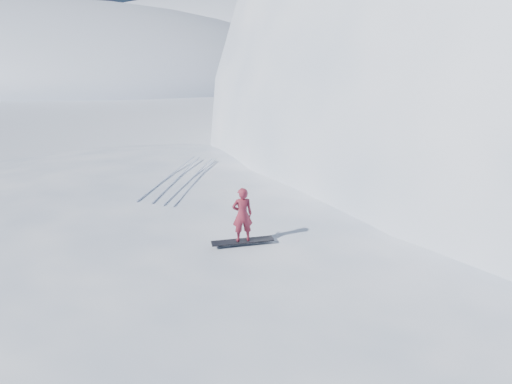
% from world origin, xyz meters
% --- Properties ---
extents(ground, '(400.00, 400.00, 0.00)m').
position_xyz_m(ground, '(0.00, 0.00, 0.00)').
color(ground, white).
rests_on(ground, ground).
extents(near_ridge, '(36.00, 28.00, 4.80)m').
position_xyz_m(near_ridge, '(1.00, 3.00, 0.00)').
color(near_ridge, white).
rests_on(near_ridge, ground).
extents(peak_shoulder, '(28.00, 24.00, 18.00)m').
position_xyz_m(peak_shoulder, '(10.00, 20.00, 0.00)').
color(peak_shoulder, white).
rests_on(peak_shoulder, ground).
extents(far_ridge_a, '(120.00, 70.00, 28.00)m').
position_xyz_m(far_ridge_a, '(-70.00, 60.00, 0.00)').
color(far_ridge_a, white).
rests_on(far_ridge_a, ground).
extents(far_ridge_c, '(140.00, 90.00, 36.00)m').
position_xyz_m(far_ridge_c, '(-40.00, 110.00, 0.00)').
color(far_ridge_c, white).
rests_on(far_ridge_c, ground).
extents(wind_bumps, '(16.00, 14.40, 1.00)m').
position_xyz_m(wind_bumps, '(-0.56, 2.12, 0.00)').
color(wind_bumps, white).
rests_on(wind_bumps, ground).
extents(snowboard, '(1.59, 1.22, 0.03)m').
position_xyz_m(snowboard, '(3.43, -0.29, 2.41)').
color(snowboard, black).
rests_on(snowboard, near_ridge).
extents(snowboarder, '(0.66, 0.61, 1.51)m').
position_xyz_m(snowboarder, '(3.43, -0.29, 3.18)').
color(snowboarder, maroon).
rests_on(snowboarder, snowboard).
extents(board_tracks, '(2.51, 5.92, 0.04)m').
position_xyz_m(board_tracks, '(-0.99, 4.22, 2.42)').
color(board_tracks, silver).
rests_on(board_tracks, ground).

